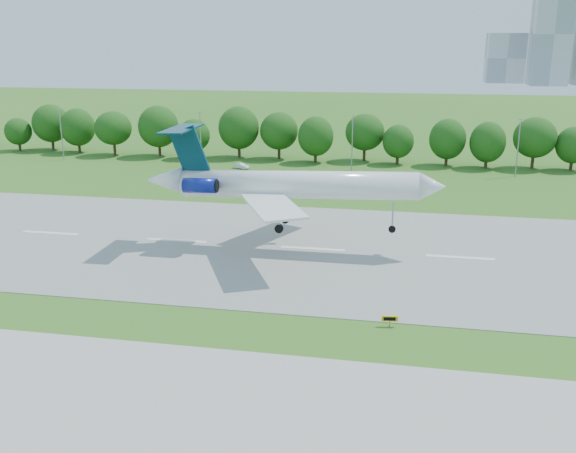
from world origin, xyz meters
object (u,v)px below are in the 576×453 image
at_px(taxi_sign_left, 390,319).
at_px(service_vehicle_b, 362,175).
at_px(airliner, 283,183).
at_px(service_vehicle_a, 241,166).

distance_m(taxi_sign_left, service_vehicle_b, 73.30).
distance_m(airliner, service_vehicle_a, 58.59).
bearing_deg(taxi_sign_left, service_vehicle_a, 107.64).
relative_size(taxi_sign_left, service_vehicle_a, 0.44).
distance_m(airliner, taxi_sign_left, 29.34).
relative_size(taxi_sign_left, service_vehicle_b, 0.45).
relative_size(airliner, service_vehicle_a, 10.84).
height_order(airliner, service_vehicle_a, airliner).
bearing_deg(airliner, service_vehicle_a, 109.79).
bearing_deg(service_vehicle_a, airliner, -137.54).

